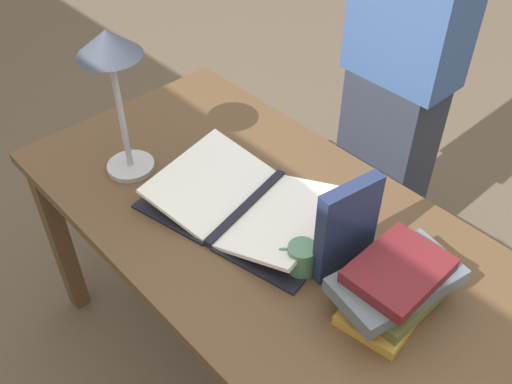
{
  "coord_description": "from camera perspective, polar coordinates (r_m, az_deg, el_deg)",
  "views": [
    {
      "loc": [
        -0.78,
        0.76,
        1.83
      ],
      "look_at": [
        0.05,
        0.0,
        0.82
      ],
      "focal_mm": 40.0,
      "sensor_mm": 36.0,
      "label": 1
    }
  ],
  "objects": [
    {
      "name": "person_reader",
      "position": [
        1.97,
        14.37,
        12.15
      ],
      "size": [
        0.36,
        0.23,
        1.76
      ],
      "rotation": [
        0.0,
        0.0,
        3.14
      ],
      "color": "#2D3342",
      "rests_on": "ground_plane"
    },
    {
      "name": "coffee_mug",
      "position": [
        1.4,
        4.51,
        -6.65
      ],
      "size": [
        0.09,
        0.07,
        0.08
      ],
      "rotation": [
        0.0,
        0.0,
        0.53
      ],
      "color": "#4C7F5B",
      "rests_on": "reading_desk"
    },
    {
      "name": "book_standing_upright",
      "position": [
        1.35,
        9.04,
        -3.65
      ],
      "size": [
        0.06,
        0.17,
        0.27
      ],
      "rotation": [
        0.0,
        0.0,
        -0.14
      ],
      "color": "#1E284C",
      "rests_on": "reading_desk"
    },
    {
      "name": "reading_lamp",
      "position": [
        1.55,
        -14.26,
        12.33
      ],
      "size": [
        0.17,
        0.17,
        0.45
      ],
      "color": "#ADADB2",
      "rests_on": "reading_desk"
    },
    {
      "name": "open_book",
      "position": [
        1.56,
        -0.93,
        -1.15
      ],
      "size": [
        0.6,
        0.46,
        0.07
      ],
      "rotation": [
        0.0,
        0.0,
        0.22
      ],
      "color": "black",
      "rests_on": "reading_desk"
    },
    {
      "name": "book_stack_tall",
      "position": [
        1.35,
        13.75,
        -9.02
      ],
      "size": [
        0.21,
        0.32,
        0.13
      ],
      "color": "#BC8933",
      "rests_on": "reading_desk"
    },
    {
      "name": "ground_plane",
      "position": [
        2.13,
        0.95,
        -17.13
      ],
      "size": [
        12.0,
        12.0,
        0.0
      ],
      "primitive_type": "plane",
      "color": "brown"
    },
    {
      "name": "reading_desk",
      "position": [
        1.61,
        1.21,
        -5.23
      ],
      "size": [
        1.51,
        0.78,
        0.74
      ],
      "color": "brown",
      "rests_on": "ground_plane"
    }
  ]
}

